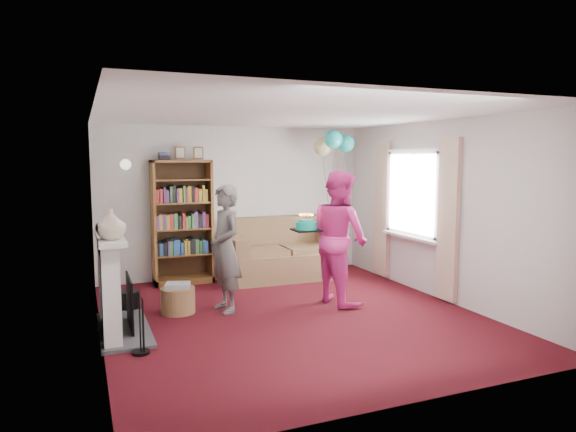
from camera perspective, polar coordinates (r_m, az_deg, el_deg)
name	(u,v)px	position (r m, az deg, el deg)	size (l,w,h in m)	color
ground	(292,316)	(6.56, 0.44, -11.06)	(5.00, 5.00, 0.00)	#34070F
wall_back	(235,202)	(8.66, -5.92, 1.60)	(4.50, 0.02, 2.50)	silver
wall_left	(96,226)	(5.83, -20.53, -1.09)	(0.02, 5.00, 2.50)	silver
wall_right	(442,210)	(7.46, 16.70, 0.60)	(0.02, 5.00, 2.50)	silver
ceiling	(292,114)	(6.28, 0.46, 11.29)	(4.50, 5.00, 0.01)	white
fireplace	(115,288)	(6.16, -18.70, -7.63)	(0.55, 1.80, 1.12)	#3F3F42
window_bay	(412,210)	(7.91, 13.66, 0.66)	(0.14, 2.02, 2.20)	white
wall_sconce	(126,164)	(8.17, -17.60, 5.48)	(0.16, 0.23, 0.16)	gold
bookcase	(182,223)	(8.28, -11.73, -0.78)	(0.92, 0.42, 2.16)	#472B14
sofa	(281,255)	(8.59, -0.79, -4.38)	(1.86, 0.98, 0.98)	brown
wicker_basket	(178,299)	(6.80, -12.13, -9.03)	(0.44, 0.44, 0.39)	#916744
person_striped	(225,248)	(6.65, -6.99, -3.60)	(0.60, 0.39, 1.64)	black
person_magenta	(339,237)	(7.01, 5.73, -2.35)	(0.88, 0.69, 1.81)	#D62A81
birthday_cake	(306,226)	(6.76, 2.04, -1.08)	(0.34, 0.34, 0.22)	black
balloons	(334,143)	(8.57, 5.15, 8.05)	(0.63, 0.68, 1.74)	#3F3F3F
mantel_vase	(111,224)	(5.68, -19.09, -0.87)	(0.31, 0.31, 0.32)	beige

